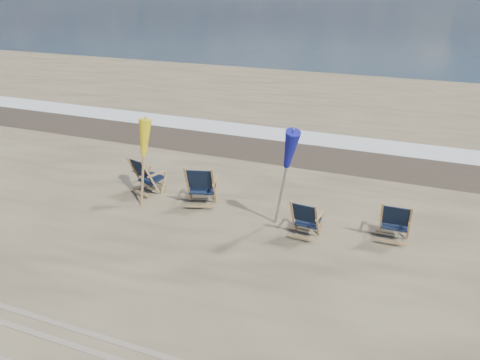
{
  "coord_description": "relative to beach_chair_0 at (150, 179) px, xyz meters",
  "views": [
    {
      "loc": [
        3.46,
        -6.57,
        5.02
      ],
      "look_at": [
        0.0,
        2.2,
        0.9
      ],
      "focal_mm": 35.0,
      "sensor_mm": 36.0,
      "label": 1
    }
  ],
  "objects": [
    {
      "name": "surf_foam",
      "position": [
        2.38,
        6.01,
        -0.51
      ],
      "size": [
        200.0,
        1.4,
        0.01
      ],
      "primitive_type": "cube",
      "color": "silver",
      "rests_on": "ground"
    },
    {
      "name": "wet_sand_strip",
      "position": [
        2.38,
        4.51,
        -0.51
      ],
      "size": [
        200.0,
        2.6,
        0.0
      ],
      "primitive_type": "cube",
      "color": "#42362A",
      "rests_on": "ground"
    },
    {
      "name": "beach_chair_0",
      "position": [
        0.0,
        0.0,
        0.0
      ],
      "size": [
        0.86,
        0.91,
        1.03
      ],
      "primitive_type": null,
      "rotation": [
        0.0,
        0.0,
        2.82
      ],
      "color": "black",
      "rests_on": "ground"
    },
    {
      "name": "beach_chair_1",
      "position": [
        1.67,
        0.05,
        0.04
      ],
      "size": [
        0.9,
        0.96,
        1.1
      ],
      "primitive_type": null,
      "rotation": [
        0.0,
        0.0,
        3.42
      ],
      "color": "black",
      "rests_on": "ground"
    },
    {
      "name": "beach_chair_2",
      "position": [
        4.23,
        -0.57,
        -0.05
      ],
      "size": [
        0.64,
        0.71,
        0.92
      ],
      "primitive_type": null,
      "rotation": [
        0.0,
        0.0,
        3.07
      ],
      "color": "black",
      "rests_on": "ground"
    },
    {
      "name": "beach_chair_3",
      "position": [
        5.97,
        -0.05,
        -0.03
      ],
      "size": [
        0.63,
        0.7,
        0.97
      ],
      "primitive_type": null,
      "rotation": [
        0.0,
        0.0,
        3.15
      ],
      "color": "black",
      "rests_on": "ground"
    },
    {
      "name": "umbrella_yellow",
      "position": [
        0.05,
        -0.32,
        1.03
      ],
      "size": [
        0.3,
        0.3,
        2.06
      ],
      "color": "#AF854E",
      "rests_on": "ground"
    },
    {
      "name": "umbrella_blue",
      "position": [
        3.43,
        -0.36,
        1.4
      ],
      "size": [
        0.3,
        0.3,
        2.45
      ],
      "color": "#A5A5AD",
      "rests_on": "ground"
    }
  ]
}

